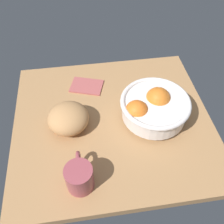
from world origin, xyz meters
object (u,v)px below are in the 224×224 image
at_px(fruit_bowl, 153,107).
at_px(bread_loaf, 68,118).
at_px(napkin_folded, 87,86).
at_px(mug, 79,176).

bearing_deg(fruit_bowl, bread_loaf, 179.73).
relative_size(napkin_folded, mug, 1.01).
distance_m(bread_loaf, napkin_folded, 0.20).
bearing_deg(mug, fruit_bowl, 38.69).
distance_m(fruit_bowl, mug, 0.33).
bearing_deg(bread_loaf, napkin_folded, 68.98).
height_order(fruit_bowl, mug, fruit_bowl).
bearing_deg(fruit_bowl, napkin_folded, 138.65).
bearing_deg(mug, bread_loaf, 96.23).
distance_m(fruit_bowl, bread_loaf, 0.28).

